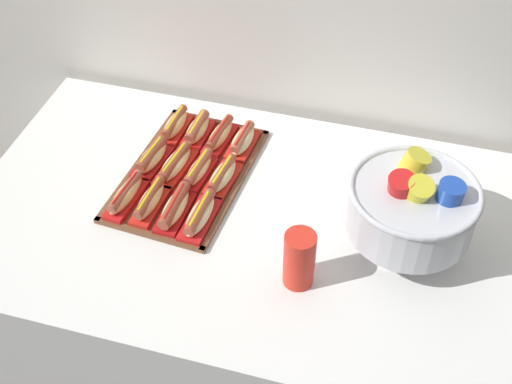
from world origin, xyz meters
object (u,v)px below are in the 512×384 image
hot_dog_5 (175,165)px  hot_dog_6 (198,170)px  punch_bowl (412,207)px  hot_dog_11 (242,141)px  buffet_table (241,296)px  hot_dog_4 (152,158)px  hot_dog_2 (175,209)px  hot_dog_3 (200,216)px  hot_dog_1 (150,201)px  hot_dog_7 (222,177)px  hot_dog_9 (197,130)px  hot_dog_8 (175,125)px  cup_stack (299,259)px  serving_tray (187,175)px  hot_dog_10 (220,136)px  hot_dog_0 (126,195)px

hot_dog_5 → hot_dog_6: bearing=-4.3°
punch_bowl → hot_dog_11: bearing=153.4°
hot_dog_11 → punch_bowl: (0.52, -0.26, 0.12)m
buffet_table → hot_dog_4: 0.53m
hot_dog_2 → hot_dog_6: 0.17m
hot_dog_3 → hot_dog_1: bearing=175.7°
hot_dog_7 → hot_dog_9: hot_dog_9 is taller
hot_dog_7 → hot_dog_8: (-0.21, 0.18, 0.00)m
hot_dog_3 → punch_bowl: (0.55, 0.07, 0.12)m
buffet_table → hot_dog_3: 0.42m
punch_bowl → cup_stack: bearing=-142.8°
hot_dog_5 → hot_dog_6: (0.07, -0.01, 0.00)m
hot_dog_2 → hot_dog_6: bearing=85.7°
serving_tray → hot_dog_6: (0.04, -0.00, 0.03)m
serving_tray → cup_stack: bearing=-35.9°
hot_dog_7 → hot_dog_10: size_ratio=0.97×
hot_dog_3 → hot_dog_6: bearing=110.1°
hot_dog_0 → hot_dog_8: size_ratio=1.15×
hot_dog_6 → hot_dog_8: hot_dog_8 is taller
hot_dog_11 → hot_dog_6: bearing=-118.8°
hot_dog_8 → hot_dog_9: (0.07, -0.01, 0.00)m
hot_dog_11 → punch_bowl: bearing=-26.6°
hot_dog_11 → hot_dog_7: bearing=-94.3°
hot_dog_3 → hot_dog_6: (-0.06, 0.17, 0.00)m
hot_dog_5 → hot_dog_11: size_ratio=1.19×
hot_dog_3 → hot_dog_0: bearing=175.7°
hot_dog_5 → hot_dog_8: bearing=110.1°
hot_dog_1 → hot_dog_2: bearing=-4.3°
hot_dog_9 → punch_bowl: punch_bowl is taller
hot_dog_7 → cup_stack: 0.41m
hot_dog_3 → hot_dog_10: hot_dog_10 is taller
hot_dog_4 → hot_dog_1: bearing=-69.9°
hot_dog_6 → hot_dog_10: (0.01, 0.16, 0.00)m
hot_dog_4 → hot_dog_2: bearing=-52.0°
serving_tray → hot_dog_10: 0.17m
hot_dog_9 → hot_dog_11: size_ratio=0.98×
hot_dog_11 → hot_dog_3: bearing=-94.3°
hot_dog_5 → hot_dog_7: size_ratio=1.13×
hot_dog_8 → punch_bowl: size_ratio=0.48×
buffet_table → hot_dog_7: bearing=127.4°
hot_dog_6 → hot_dog_8: bearing=128.0°
hot_dog_0 → hot_dog_7: 0.28m
hot_dog_8 → hot_dog_3: bearing=-60.0°
serving_tray → hot_dog_9: bearing=98.5°
hot_dog_4 → hot_dog_6: 0.15m
serving_tray → hot_dog_4: (-0.11, 0.01, 0.03)m
hot_dog_10 → hot_dog_4: bearing=-136.6°
hot_dog_1 → hot_dog_6: bearing=61.2°
buffet_table → hot_dog_9: hot_dog_9 is taller
hot_dog_11 → hot_dog_9: bearing=175.7°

